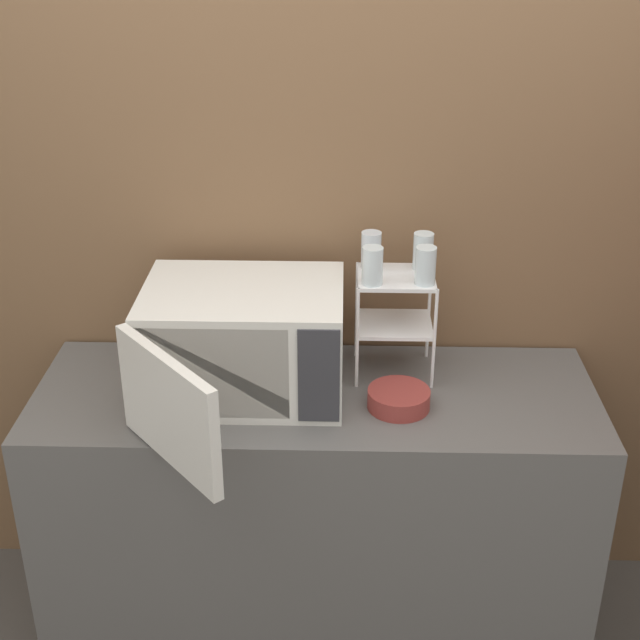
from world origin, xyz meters
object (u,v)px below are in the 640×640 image
Objects in this scene: microwave at (241,343)px; glass_front_left at (372,266)px; dish_rack at (395,304)px; glass_front_right at (426,266)px; bowl at (399,399)px; glass_back_right at (423,251)px; glass_back_left at (371,250)px.

microwave is 0.44m from glass_front_left.
dish_rack is 2.88× the size of glass_front_right.
microwave is at bearing -171.98° from glass_front_right.
microwave is 0.48m from dish_rack.
bowl is (-0.07, -0.16, -0.35)m from glass_front_right.
bowl is at bearing -105.16° from glass_back_right.
glass_front_left is at bearing -177.85° from glass_front_right.
bowl is at bearing -87.89° from dish_rack.
dish_rack is 1.78× the size of bowl.
bowl is (0.08, -0.15, -0.35)m from glass_front_left.
glass_front_left is (-0.07, -0.06, 0.15)m from dish_rack.
glass_front_right is at bearing 8.02° from microwave.
microwave is 2.44× the size of dish_rack.
glass_back_right and glass_back_left have the same top height.
glass_front_left is 1.00× the size of glass_back_left.
glass_back_right is 0.62× the size of bowl.
dish_rack is 0.18m from glass_back_right.
microwave is at bearing -163.92° from dish_rack.
glass_back_right reaches higher than bowl.
dish_rack is 2.88× the size of glass_back_left.
glass_front_right reaches higher than dish_rack.
microwave is 0.48m from glass_back_left.
glass_back_left is at bearing 141.07° from dish_rack.
glass_front_left is at bearing -140.07° from dish_rack.
glass_front_right is (0.15, 0.01, 0.00)m from glass_front_left.
glass_back_right reaches higher than microwave.
glass_front_left reaches higher than dish_rack.
glass_back_right is at bearing 34.34° from dish_rack.
glass_back_right is 0.11m from glass_front_right.
dish_rack is 0.18m from glass_front_left.
glass_front_right is 0.39m from bowl.
glass_back_right is 1.00× the size of glass_back_left.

